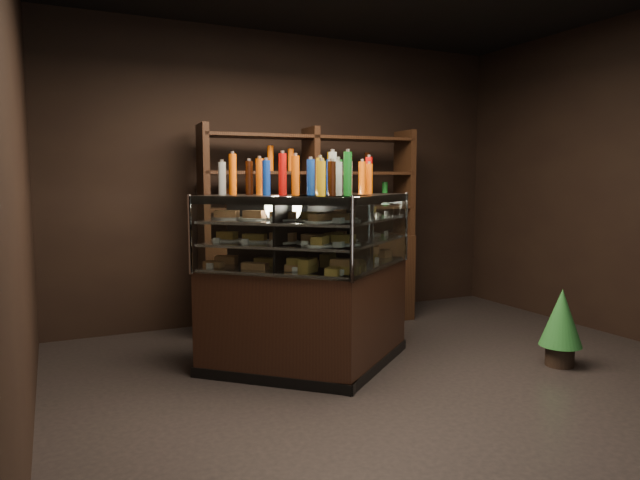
% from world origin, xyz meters
% --- Properties ---
extents(ground, '(5.00, 5.00, 0.00)m').
position_xyz_m(ground, '(0.00, 0.00, 0.00)').
color(ground, black).
rests_on(ground, ground).
extents(room_shell, '(5.02, 5.02, 3.01)m').
position_xyz_m(room_shell, '(0.00, 0.00, 1.94)').
color(room_shell, black).
rests_on(room_shell, ground).
extents(display_case, '(1.89, 1.32, 1.38)m').
position_xyz_m(display_case, '(-0.52, 0.79, 0.46)').
color(display_case, black).
rests_on(display_case, ground).
extents(food_display, '(1.53, 0.90, 0.43)m').
position_xyz_m(food_display, '(-0.52, 0.79, 1.07)').
color(food_display, gold).
rests_on(food_display, display_case).
extents(bottles_top, '(1.36, 0.76, 0.30)m').
position_xyz_m(bottles_top, '(-0.52, 0.79, 1.51)').
color(bottles_top, '#D8590A').
rests_on(bottles_top, display_case).
extents(potted_conifer, '(0.33, 0.33, 0.71)m').
position_xyz_m(potted_conifer, '(1.28, 0.02, 0.40)').
color(potted_conifer, black).
rests_on(potted_conifer, ground).
extents(back_shelving, '(2.23, 0.56, 2.00)m').
position_xyz_m(back_shelving, '(0.02, 2.05, 0.61)').
color(back_shelving, black).
rests_on(back_shelving, ground).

